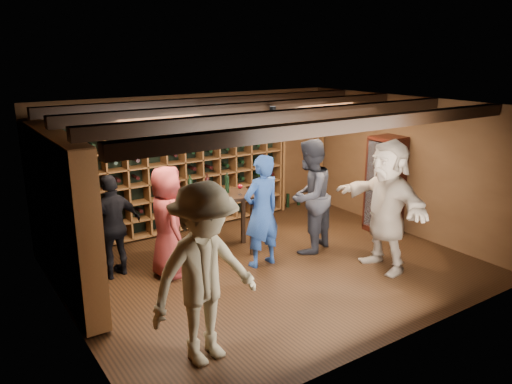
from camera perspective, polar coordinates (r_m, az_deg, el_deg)
ground at (r=7.90m, az=1.69°, el=-8.56°), size 6.00×6.00×0.00m
room_shell at (r=7.28m, az=1.61°, el=9.21°), size 6.00×6.00×6.00m
wine_rack_back at (r=9.21m, az=-9.39°, el=2.37°), size 4.65×0.30×2.20m
wine_rack_left at (r=7.13m, az=-21.25°, el=-2.50°), size 0.30×2.65×2.20m
crate_shelf at (r=10.63m, az=5.13°, el=6.62°), size 1.20×0.32×2.07m
display_cabinet at (r=9.48m, az=14.51°, el=0.64°), size 0.55×0.50×1.75m
man_blue_shirt at (r=7.66m, az=0.65°, el=-2.22°), size 0.67×0.47×1.77m
man_grey_suit at (r=8.25m, az=6.10°, el=-0.52°), size 1.13×1.02×1.90m
guest_red_floral at (r=7.45m, az=-10.06°, el=-3.39°), size 0.64×0.89×1.68m
guest_woman_black at (r=7.62m, az=-16.00°, el=-3.80°), size 0.98×0.59×1.56m
guest_khaki at (r=5.32m, az=-5.90°, el=-9.37°), size 1.37×0.89×2.00m
guest_beige at (r=7.78m, az=14.71°, el=-1.50°), size 0.77×1.92×2.02m
tasting_table at (r=8.16m, az=-5.10°, el=-1.23°), size 1.47×1.01×1.28m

